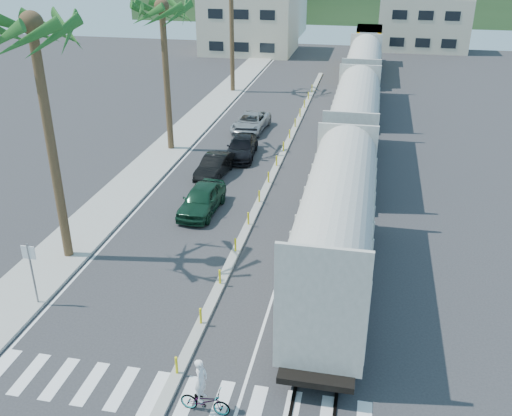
% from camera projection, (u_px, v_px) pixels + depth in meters
% --- Properties ---
extents(ground, '(140.00, 140.00, 0.00)m').
position_uv_depth(ground, '(186.00, 358.00, 21.49)').
color(ground, '#28282B').
rests_on(ground, ground).
extents(sidewalk, '(3.00, 90.00, 0.15)m').
position_uv_depth(sidewalk, '(182.00, 136.00, 45.10)').
color(sidewalk, gray).
rests_on(sidewalk, ground).
extents(rails, '(1.56, 100.00, 0.06)m').
position_uv_depth(rails, '(355.00, 136.00, 45.30)').
color(rails, black).
rests_on(rails, ground).
extents(median, '(0.45, 60.00, 0.85)m').
position_uv_depth(median, '(276.00, 167.00, 39.09)').
color(median, gray).
rests_on(median, ground).
extents(crosswalk, '(14.00, 2.20, 0.01)m').
position_uv_depth(crosswalk, '(168.00, 396.00, 19.72)').
color(crosswalk, silver).
rests_on(crosswalk, ground).
extents(lane_markings, '(9.42, 90.00, 0.01)m').
position_uv_depth(lane_markings, '(260.00, 142.00, 43.97)').
color(lane_markings, silver).
rests_on(lane_markings, ground).
extents(freight_train, '(3.00, 60.94, 5.85)m').
position_uv_depth(freight_train, '(357.00, 106.00, 42.50)').
color(freight_train, '#A7A499').
rests_on(freight_train, ground).
extents(street_sign, '(0.60, 0.08, 3.00)m').
position_uv_depth(street_sign, '(31.00, 266.00, 23.74)').
color(street_sign, slate).
rests_on(street_sign, ground).
extents(buildings, '(38.00, 27.00, 10.00)m').
position_uv_depth(buildings, '(294.00, 11.00, 84.09)').
color(buildings, beige).
rests_on(buildings, ground).
extents(car_lead, '(2.24, 4.79, 1.58)m').
position_uv_depth(car_lead, '(202.00, 199.00, 32.57)').
color(car_lead, '#113321').
rests_on(car_lead, ground).
extents(car_second, '(2.24, 4.49, 1.39)m').
position_uv_depth(car_second, '(215.00, 166.00, 37.53)').
color(car_second, black).
rests_on(car_second, ground).
extents(car_third, '(2.71, 5.17, 1.42)m').
position_uv_depth(car_third, '(242.00, 147.00, 40.80)').
color(car_third, black).
rests_on(car_third, ground).
extents(car_rear, '(3.05, 5.45, 1.43)m').
position_uv_depth(car_rear, '(251.00, 122.00, 46.28)').
color(car_rear, '#A1A4A6').
rests_on(car_rear, ground).
extents(cyclist, '(0.82, 1.81, 2.14)m').
position_uv_depth(cyclist, '(204.00, 396.00, 18.78)').
color(cyclist, '#9EA0A5').
rests_on(cyclist, ground).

